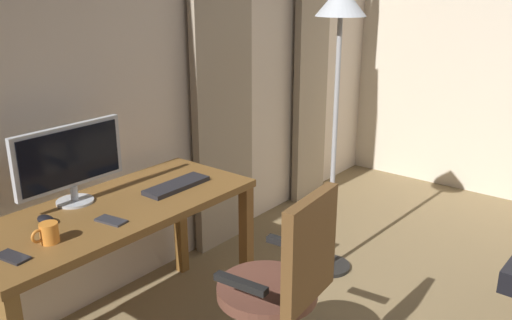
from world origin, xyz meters
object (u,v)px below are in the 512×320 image
office_chair (279,305)px  mug_coffee (48,233)px  floor_lamp (339,45)px  computer_keyboard (177,185)px  computer_mouse (46,220)px  computer_monitor (70,160)px  cell_phone_by_monitor (12,257)px  cell_phone_face_up (111,221)px  desk (115,226)px

office_chair → mug_coffee: size_ratio=8.28×
mug_coffee → floor_lamp: (-1.69, 0.35, 0.64)m
office_chair → computer_keyboard: size_ratio=2.65×
computer_mouse → floor_lamp: size_ratio=0.06×
computer_monitor → office_chair: bearing=104.6°
cell_phone_by_monitor → floor_lamp: size_ratio=0.08×
computer_monitor → cell_phone_face_up: (0.03, 0.32, -0.22)m
desk → floor_lamp: 1.58m
computer_keyboard → mug_coffee: mug_coffee is taller
computer_monitor → computer_keyboard: 0.55m
mug_coffee → office_chair: bearing=128.0°
desk → mug_coffee: size_ratio=12.04×
computer_monitor → floor_lamp: 1.59m
cell_phone_face_up → mug_coffee: bearing=-15.4°
computer_keyboard → cell_phone_by_monitor: (0.93, 0.05, -0.01)m
computer_mouse → cell_phone_by_monitor: bearing=36.2°
computer_mouse → mug_coffee: size_ratio=0.84×
desk → cell_phone_by_monitor: 0.59m
cell_phone_by_monitor → computer_monitor: bearing=-156.8°
cell_phone_by_monitor → cell_phone_face_up: (-0.45, 0.03, 0.00)m
mug_coffee → cell_phone_by_monitor: bearing=1.8°
cell_phone_face_up → mug_coffee: size_ratio=1.21×
desk → office_chair: office_chair is taller
cell_phone_by_monitor → mug_coffee: (-0.16, -0.01, 0.04)m
computer_keyboard → cell_phone_face_up: computer_keyboard is taller
computer_monitor → desk: bearing=114.1°
office_chair → cell_phone_by_monitor: size_ratio=6.85×
computer_mouse → computer_keyboard: bearing=168.4°
office_chair → computer_monitor: size_ratio=1.72×
computer_keyboard → floor_lamp: 1.22m
office_chair → computer_monitor: (0.27, -1.05, 0.51)m
office_chair → desk: bearing=97.1°
computer_mouse → computer_monitor: bearing=-153.6°
computer_mouse → cell_phone_face_up: (-0.19, 0.21, -0.01)m
desk → cell_phone_face_up: bearing=49.2°
floor_lamp → mug_coffee: bearing=-11.8°
cell_phone_by_monitor → mug_coffee: size_ratio=1.21×
mug_coffee → floor_lamp: floor_lamp is taller
computer_monitor → computer_keyboard: (-0.45, 0.25, -0.21)m
computer_keyboard → mug_coffee: (0.76, 0.05, 0.03)m
desk → computer_keyboard: bearing=171.1°
floor_lamp → computer_monitor: bearing=-25.1°
desk → computer_mouse: 0.34m
cell_phone_by_monitor → cell_phone_face_up: 0.45m
computer_monitor → cell_phone_face_up: size_ratio=3.98×
office_chair → floor_lamp: 1.53m
computer_keyboard → computer_mouse: size_ratio=3.73×
office_chair → computer_keyboard: 0.87m
office_chair → cell_phone_by_monitor: 1.10m
cell_phone_face_up → floor_lamp: floor_lamp is taller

